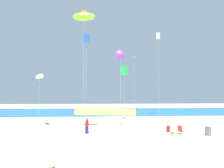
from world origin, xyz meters
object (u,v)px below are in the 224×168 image
beach_handbag (173,133)px  volleyball_net (105,113)px  kite_green_box (124,71)px  kite_lime_inflatable (84,17)px  kite_blue_box (86,39)px  kite_white_tube (39,77)px  trash_barrel (208,131)px  folding_beach_chair (180,130)px  kite_blue_diamond (134,57)px  kite_violet_delta (120,55)px  kite_white_box (158,36)px  beachgoer_sage_shirt (168,124)px  beachgoer_maroon_shirt (87,125)px

beach_handbag → volleyball_net: bearing=134.3°
kite_green_box → kite_lime_inflatable: bearing=-122.3°
volleyball_net → kite_blue_box: kite_blue_box is taller
beach_handbag → kite_white_tube: (-15.54, 5.15, 6.35)m
trash_barrel → kite_lime_inflatable: (-13.00, 1.78, 12.49)m
folding_beach_chair → volleyball_net: volleyball_net is taller
folding_beach_chair → kite_blue_box: (-10.76, 8.12, 12.07)m
kite_blue_diamond → kite_green_box: bearing=-136.4°
kite_white_tube → kite_violet_delta: bearing=-4.8°
kite_green_box → kite_blue_diamond: size_ratio=0.80×
folding_beach_chair → kite_violet_delta: 11.45m
kite_blue_diamond → kite_white_box: size_ratio=0.71×
kite_violet_delta → kite_blue_diamond: size_ratio=0.92×
beach_handbag → kite_lime_inflatable: kite_lime_inflatable is taller
kite_lime_inflatable → folding_beach_chair: bearing=-4.9°
kite_lime_inflatable → kite_white_box: bearing=45.6°
beach_handbag → kite_white_box: 20.20m
volleyball_net → kite_lime_inflatable: size_ratio=0.65×
folding_beach_chair → kite_white_box: (1.79, 13.39, 14.29)m
folding_beach_chair → kite_white_box: bearing=127.9°
kite_lime_inflatable → beachgoer_sage_shirt: bearing=1.0°
kite_lime_inflatable → kite_white_box: (12.25, 12.50, 1.80)m
kite_lime_inflatable → kite_blue_box: size_ratio=1.04×
beachgoer_maroon_shirt → kite_green_box: 12.49m
volleyball_net → kite_violet_delta: 8.45m
kite_green_box → kite_lime_inflatable: 11.59m
beachgoer_maroon_shirt → volleyball_net: size_ratio=0.19×
beach_handbag → folding_beach_chair: bearing=17.0°
beach_handbag → beachgoer_maroon_shirt: bearing=173.1°
folding_beach_chair → kite_white_box: 19.66m
folding_beach_chair → kite_blue_box: bearing=-171.5°
beachgoer_sage_shirt → beachgoer_maroon_shirt: (-9.09, -0.24, 0.02)m
volleyball_net → kite_white_box: size_ratio=0.58×
kite_violet_delta → kite_white_tube: 10.88m
beachgoer_maroon_shirt → kite_blue_diamond: bearing=117.8°
beach_handbag → kite_blue_box: (-9.79, 8.42, 12.39)m
volleyball_net → kite_white_box: bearing=33.6°
beachgoer_maroon_shirt → kite_lime_inflatable: size_ratio=0.12×
kite_violet_delta → kite_white_tube: (-10.47, 0.87, -2.83)m
kite_green_box → kite_blue_box: 7.64m
beachgoer_sage_shirt → kite_violet_delta: kite_violet_delta is taller
volleyball_net → beach_handbag: size_ratio=23.27×
trash_barrel → kite_white_tube: bearing=163.2°
folding_beach_chair → beach_handbag: bearing=-117.5°
beach_handbag → trash_barrel: bearing=-9.6°
kite_blue_diamond → kite_white_tube: (-13.49, -6.63, -3.95)m
kite_violet_delta → beachgoer_sage_shirt: bearing=-30.0°
volleyball_net → beach_handbag: bearing=-45.7°
beach_handbag → kite_blue_diamond: bearing=99.9°
folding_beach_chair → trash_barrel: trash_barrel is taller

